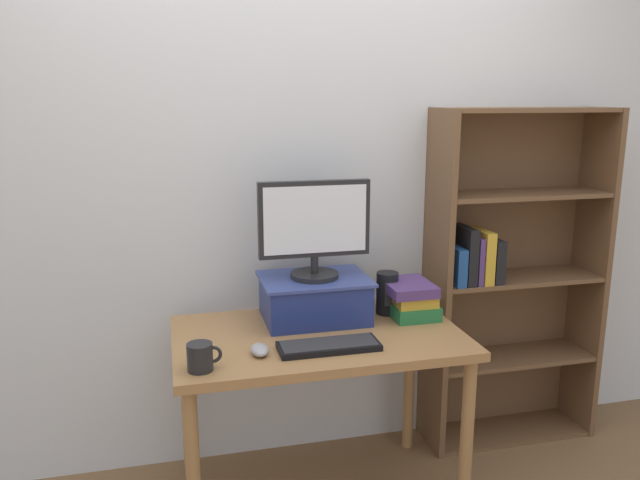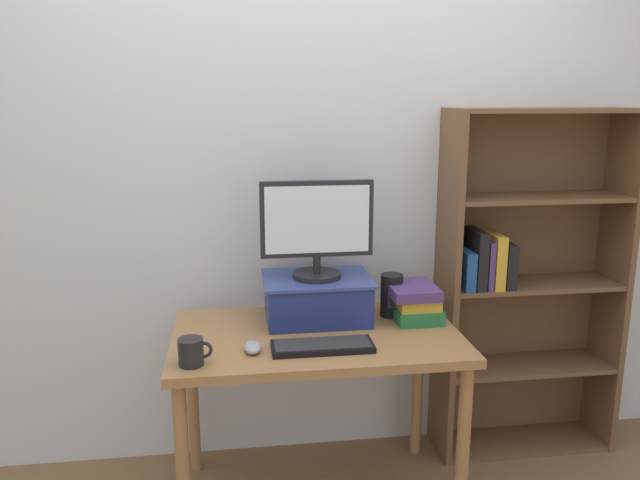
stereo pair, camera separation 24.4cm
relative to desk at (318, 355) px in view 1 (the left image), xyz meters
The scene contains 10 objects.
back_wall 0.80m from the desk, 90.00° to the left, with size 7.00×0.08×2.60m.
desk is the anchor object (origin of this frame).
bookshelf_unit 1.06m from the desk, 17.41° to the left, with size 0.83×0.28×1.60m.
riser_box 0.25m from the desk, 81.70° to the left, with size 0.44×0.33×0.18m.
computer_monitor 0.51m from the desk, 81.62° to the left, with size 0.46×0.20×0.40m.
keyboard 0.20m from the desk, 90.05° to the right, with size 0.38×0.14×0.02m.
computer_mouse 0.32m from the desk, 148.96° to the right, with size 0.06×0.10×0.04m.
book_stack 0.47m from the desk, 14.19° to the left, with size 0.21×0.25×0.15m.
coffee_mug 0.54m from the desk, 153.14° to the right, with size 0.12×0.09×0.10m.
desk_speaker 0.42m from the desk, 24.29° to the left, with size 0.09×0.10×0.18m.
Camera 1 is at (-0.55, -2.24, 1.65)m, focal length 35.00 mm.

